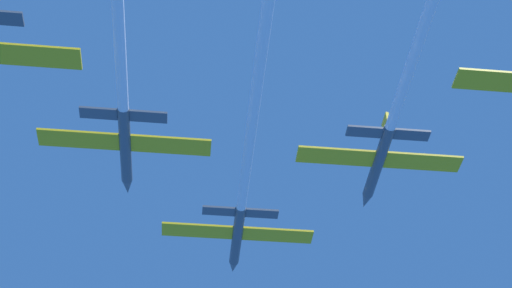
% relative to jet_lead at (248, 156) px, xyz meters
% --- Properties ---
extents(jet_lead, '(20.13, 59.34, 3.33)m').
position_rel_jet_lead_xyz_m(jet_lead, '(0.00, 0.00, 0.00)').
color(jet_lead, '#4C5660').
extents(jet_left_wing, '(20.13, 50.21, 3.33)m').
position_rel_jet_lead_xyz_m(jet_left_wing, '(-14.45, -11.49, 0.92)').
color(jet_left_wing, '#4C5660').
extents(jet_right_wing, '(20.13, 59.43, 3.33)m').
position_rel_jet_lead_xyz_m(jet_right_wing, '(16.03, -14.99, 1.34)').
color(jet_right_wing, '#4C5660').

